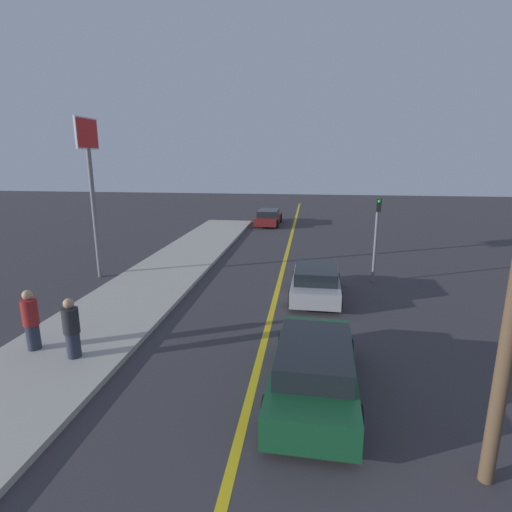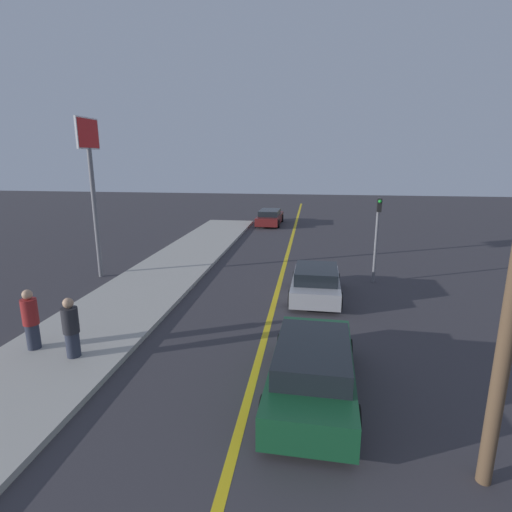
# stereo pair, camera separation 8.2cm
# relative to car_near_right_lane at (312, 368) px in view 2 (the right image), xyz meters

# --- Properties ---
(road_center_line) EXTENTS (0.20, 60.00, 0.01)m
(road_center_line) POSITION_rel_car_near_right_lane_xyz_m (-1.41, 8.82, -0.66)
(road_center_line) COLOR gold
(road_center_line) RESTS_ON ground_plane
(sidewalk_left) EXTENTS (3.63, 33.35, 0.16)m
(sidewalk_left) POSITION_rel_car_near_right_lane_xyz_m (-6.74, 7.50, -0.59)
(sidewalk_left) COLOR #ADA89E
(sidewalk_left) RESTS_ON ground_plane
(car_near_right_lane) EXTENTS (2.04, 4.66, 1.35)m
(car_near_right_lane) POSITION_rel_car_near_right_lane_xyz_m (0.00, 0.00, 0.00)
(car_near_right_lane) COLOR #144728
(car_near_right_lane) RESTS_ON ground_plane
(car_ahead_center) EXTENTS (1.96, 3.87, 1.23)m
(car_ahead_center) POSITION_rel_car_near_right_lane_xyz_m (0.11, 6.59, -0.07)
(car_ahead_center) COLOR #9E9EA3
(car_ahead_center) RESTS_ON ground_plane
(car_far_distant) EXTENTS (1.94, 4.67, 1.21)m
(car_far_distant) POSITION_rel_car_near_right_lane_xyz_m (-3.47, 23.42, -0.07)
(car_far_distant) COLOR maroon
(car_far_distant) RESTS_ON ground_plane
(pedestrian_near_curb) EXTENTS (0.42, 0.42, 1.62)m
(pedestrian_near_curb) POSITION_rel_car_near_right_lane_xyz_m (-6.22, 0.66, 0.29)
(pedestrian_near_curb) COLOR #282D3D
(pedestrian_near_curb) RESTS_ON sidewalk_left
(pedestrian_mid_group) EXTENTS (0.41, 0.41, 1.69)m
(pedestrian_mid_group) POSITION_rel_car_near_right_lane_xyz_m (-7.56, 0.93, 0.33)
(pedestrian_mid_group) COLOR #282D3D
(pedestrian_mid_group) RESTS_ON sidewalk_left
(traffic_light) EXTENTS (0.18, 0.40, 3.63)m
(traffic_light) POSITION_rel_car_near_right_lane_xyz_m (2.59, 8.82, 1.59)
(traffic_light) COLOR slate
(traffic_light) RESTS_ON ground_plane
(roadside_sign) EXTENTS (0.20, 1.66, 6.87)m
(roadside_sign) POSITION_rel_car_near_right_lane_xyz_m (-9.52, 8.05, 4.33)
(roadside_sign) COLOR slate
(roadside_sign) RESTS_ON ground_plane
(utility_pole) EXTENTS (0.24, 0.24, 5.92)m
(utility_pole) POSITION_rel_car_near_right_lane_xyz_m (2.86, -2.12, 2.29)
(utility_pole) COLOR brown
(utility_pole) RESTS_ON ground_plane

